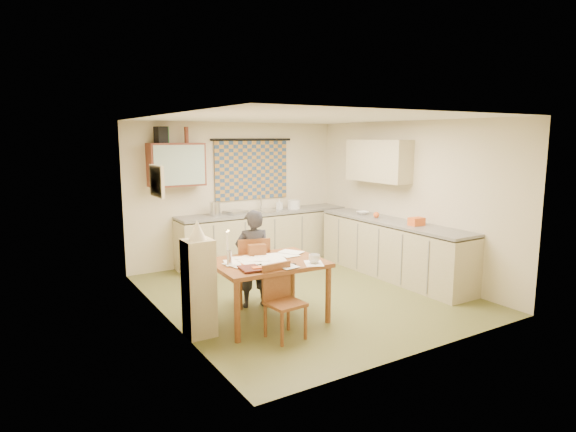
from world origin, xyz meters
TOP-DOWN VIEW (x-y plane):
  - floor at (0.00, 0.00)m, footprint 4.00×4.50m
  - ceiling at (0.00, 0.00)m, footprint 4.00×4.50m
  - wall_back at (0.00, 2.26)m, footprint 4.00×0.02m
  - wall_front at (0.00, -2.26)m, footprint 4.00×0.02m
  - wall_left at (-2.01, 0.00)m, footprint 0.02×4.50m
  - wall_right at (2.01, 0.00)m, footprint 0.02×4.50m
  - window_blind at (0.30, 2.22)m, footprint 1.45×0.03m
  - curtain_rod at (0.30, 2.20)m, footprint 1.60×0.04m
  - wall_cabinet at (-1.15, 2.08)m, footprint 0.90×0.34m
  - wall_cabinet_glass at (-1.15, 1.91)m, footprint 0.84×0.02m
  - upper_cabinet_right at (1.83, 0.55)m, footprint 0.34×1.30m
  - framed_print at (-1.97, 0.40)m, footprint 0.04×0.50m
  - print_canvas at (-1.95, 0.40)m, footprint 0.01×0.42m
  - counter_back at (0.45, 1.95)m, footprint 3.30×0.62m
  - counter_right at (1.70, 0.01)m, footprint 0.62×2.95m
  - stove at (1.70, -1.01)m, footprint 0.56×0.56m
  - sink at (0.39, 1.95)m, footprint 0.55×0.45m
  - tap at (0.44, 2.13)m, footprint 0.04×0.04m
  - dish_rack at (-0.17, 1.95)m, footprint 0.42×0.39m
  - kettle at (-0.55, 1.95)m, footprint 0.19×0.19m
  - mixing_bowl at (1.04, 1.95)m, footprint 0.28×0.28m
  - soap_bottle at (0.75, 2.00)m, footprint 0.15×0.15m
  - bowl at (1.70, 0.76)m, footprint 0.30×0.30m
  - orange_bag at (1.70, -0.49)m, footprint 0.23×0.17m
  - fruit_orange at (1.65, 0.36)m, footprint 0.10×0.10m
  - speaker at (-1.39, 2.08)m, footprint 0.18×0.22m
  - bottle_green at (-1.29, 2.08)m, footprint 0.07×0.07m
  - bottle_brown at (-0.96, 2.08)m, footprint 0.09×0.09m
  - dining_table at (-0.94, -0.59)m, footprint 1.36×1.06m
  - chair_far at (-0.85, 0.01)m, footprint 0.52×0.52m
  - chair_near at (-1.05, -1.17)m, footprint 0.41×0.41m
  - person at (-0.87, -0.07)m, footprint 0.63×0.55m
  - shelf_stand at (-1.84, -0.61)m, footprint 0.32×0.30m
  - lampshade at (-1.84, -0.61)m, footprint 0.20×0.20m
  - letter_rack at (-0.95, -0.34)m, footprint 0.24×0.15m
  - mug at (-0.51, -0.97)m, footprint 0.19×0.19m
  - magazine at (-1.42, -0.83)m, footprint 0.29×0.35m
  - book at (-1.33, -0.66)m, footprint 0.33×0.35m
  - orange_box at (-1.25, -0.91)m, footprint 0.13×0.10m
  - eyeglasses at (-0.81, -0.92)m, footprint 0.14×0.07m
  - candle_holder at (-1.43, -0.54)m, footprint 0.07×0.07m
  - candle at (-1.44, -0.51)m, footprint 0.03×0.03m
  - candle_flame at (-1.43, -0.53)m, footprint 0.02×0.02m
  - papers at (-0.97, -0.62)m, footprint 1.18×0.98m

SIDE VIEW (x-z plane):
  - floor at x=0.00m, z-range -0.02..0.00m
  - chair_near at x=-1.05m, z-range -0.16..0.68m
  - chair_far at x=-0.85m, z-range -0.18..0.76m
  - dining_table at x=-0.94m, z-range 0.00..0.75m
  - stove at x=1.70m, z-range 0.00..0.87m
  - counter_right at x=1.70m, z-range -0.01..0.91m
  - counter_back at x=0.45m, z-range -0.01..0.91m
  - shelf_stand at x=-1.84m, z-range 0.00..1.12m
  - person at x=-0.87m, z-range 0.00..1.31m
  - eyeglasses at x=-0.81m, z-range 0.75..0.77m
  - book at x=-1.33m, z-range 0.75..0.77m
  - magazine at x=-1.42m, z-range 0.75..0.78m
  - papers at x=-0.97m, z-range 0.75..0.78m
  - orange_box at x=-1.25m, z-range 0.75..0.79m
  - mug at x=-0.51m, z-range 0.75..0.86m
  - letter_rack at x=-0.95m, z-range 0.75..0.91m
  - candle_holder at x=-1.43m, z-range 0.75..0.93m
  - sink at x=0.39m, z-range 0.83..0.93m
  - bowl at x=1.70m, z-range 0.92..0.97m
  - dish_rack at x=-0.17m, z-range 0.92..0.98m
  - fruit_orange at x=1.65m, z-range 0.92..1.02m
  - orange_bag at x=1.70m, z-range 0.92..1.04m
  - mixing_bowl at x=1.04m, z-range 0.92..1.08m
  - soap_bottle at x=0.75m, z-range 0.92..1.12m
  - kettle at x=-0.55m, z-range 0.92..1.16m
  - candle at x=-1.44m, z-range 0.93..1.15m
  - tap at x=0.44m, z-range 0.92..1.20m
  - candle_flame at x=-1.43m, z-range 1.15..1.17m
  - lampshade at x=-1.84m, z-range 1.12..1.34m
  - wall_back at x=0.00m, z-range 0.00..2.50m
  - wall_front at x=0.00m, z-range 0.00..2.50m
  - wall_left at x=-2.01m, z-range 0.00..2.50m
  - wall_right at x=2.01m, z-range 0.00..2.50m
  - window_blind at x=0.30m, z-range 1.12..2.17m
  - framed_print at x=-1.97m, z-range 1.50..1.90m
  - print_canvas at x=-1.95m, z-range 1.54..1.86m
  - wall_cabinet at x=-1.15m, z-range 1.45..2.15m
  - wall_cabinet_glass at x=-1.15m, z-range 1.48..2.12m
  - upper_cabinet_right at x=1.83m, z-range 1.50..2.20m
  - curtain_rod at x=0.30m, z-range 2.18..2.22m
  - speaker at x=-1.39m, z-range 2.15..2.41m
  - bottle_green at x=-1.29m, z-range 2.15..2.41m
  - bottle_brown at x=-0.96m, z-range 2.15..2.41m
  - ceiling at x=0.00m, z-range 2.50..2.52m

